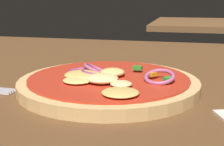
# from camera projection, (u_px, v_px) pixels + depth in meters

# --- Properties ---
(dining_table) EXTENTS (1.23, 0.96, 0.03)m
(dining_table) POSITION_uv_depth(u_px,v_px,m) (137.00, 93.00, 0.50)
(dining_table) COLOR brown
(dining_table) RESTS_ON ground
(pizza) EXTENTS (0.26, 0.26, 0.04)m
(pizza) POSITION_uv_depth(u_px,v_px,m) (108.00, 83.00, 0.47)
(pizza) COLOR tan
(pizza) RESTS_ON dining_table
(background_table) EXTENTS (0.65, 0.61, 0.03)m
(background_table) POSITION_uv_depth(u_px,v_px,m) (217.00, 24.00, 1.68)
(background_table) COLOR brown
(background_table) RESTS_ON ground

